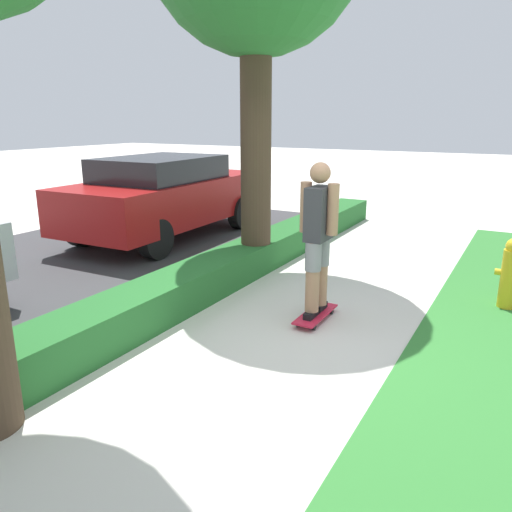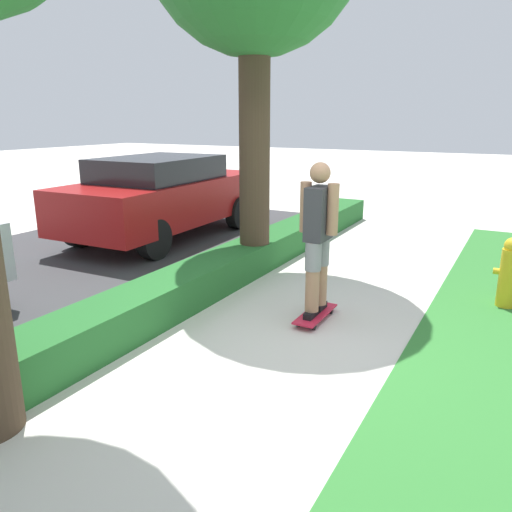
# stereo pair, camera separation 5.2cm
# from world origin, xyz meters

# --- Properties ---
(ground_plane) EXTENTS (60.00, 60.00, 0.00)m
(ground_plane) POSITION_xyz_m (0.00, 0.00, 0.00)
(ground_plane) COLOR beige
(street_asphalt) EXTENTS (12.93, 5.00, 0.01)m
(street_asphalt) POSITION_xyz_m (0.00, 4.20, 0.00)
(street_asphalt) COLOR #38383A
(street_asphalt) RESTS_ON ground_plane
(hedge_row) EXTENTS (12.93, 0.60, 0.42)m
(hedge_row) POSITION_xyz_m (0.00, 1.60, 0.21)
(hedge_row) COLOR #236028
(hedge_row) RESTS_ON ground_plane
(skateboard) EXTENTS (0.75, 0.24, 0.08)m
(skateboard) POSITION_xyz_m (0.59, 0.04, 0.07)
(skateboard) COLOR red
(skateboard) RESTS_ON ground_plane
(skater_person) EXTENTS (0.49, 0.43, 1.65)m
(skater_person) POSITION_xyz_m (0.59, 0.04, 0.96)
(skater_person) COLOR black
(skater_person) RESTS_ON skateboard
(parked_car_middle) EXTENTS (4.23, 1.91, 1.50)m
(parked_car_middle) POSITION_xyz_m (2.94, 4.05, 0.80)
(parked_car_middle) COLOR maroon
(parked_car_middle) RESTS_ON ground_plane
(fire_hydrant) EXTENTS (0.21, 0.34, 0.84)m
(fire_hydrant) POSITION_xyz_m (2.05, -1.78, 0.42)
(fire_hydrant) COLOR gold
(fire_hydrant) RESTS_ON ground_plane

